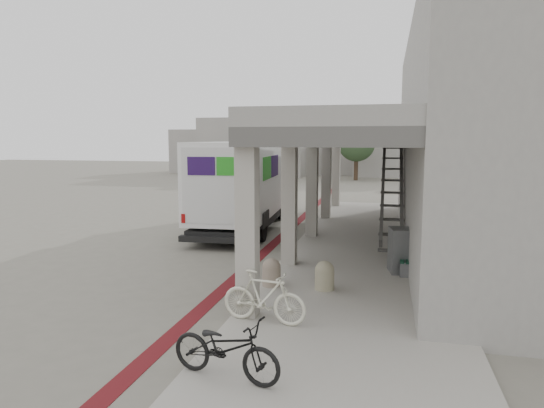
% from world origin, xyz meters
% --- Properties ---
extents(ground, '(120.00, 120.00, 0.00)m').
position_xyz_m(ground, '(0.00, 0.00, 0.00)').
color(ground, slate).
rests_on(ground, ground).
extents(bike_lane_stripe, '(0.35, 40.00, 0.01)m').
position_xyz_m(bike_lane_stripe, '(1.00, 2.00, 0.01)').
color(bike_lane_stripe, '#5C1216').
rests_on(bike_lane_stripe, ground).
extents(sidewalk, '(4.40, 28.00, 0.12)m').
position_xyz_m(sidewalk, '(4.00, 0.00, 0.06)').
color(sidewalk, '#9F9A8F').
rests_on(sidewalk, ground).
extents(transit_building, '(7.60, 17.00, 7.00)m').
position_xyz_m(transit_building, '(6.83, 4.50, 3.40)').
color(transit_building, gray).
rests_on(transit_building, ground).
extents(distant_backdrop, '(28.00, 10.00, 6.50)m').
position_xyz_m(distant_backdrop, '(-2.84, 35.89, 2.70)').
color(distant_backdrop, gray).
rests_on(distant_backdrop, ground).
extents(tree_left, '(3.20, 3.20, 4.80)m').
position_xyz_m(tree_left, '(-5.00, 28.00, 3.18)').
color(tree_left, '#38281C').
rests_on(tree_left, ground).
extents(tree_mid, '(3.20, 3.20, 4.80)m').
position_xyz_m(tree_mid, '(2.00, 30.00, 3.18)').
color(tree_mid, '#38281C').
rests_on(tree_mid, ground).
extents(tree_right, '(3.20, 3.20, 4.80)m').
position_xyz_m(tree_right, '(10.00, 29.00, 3.18)').
color(tree_right, '#38281C').
rests_on(tree_right, ground).
extents(fedex_truck, '(2.91, 8.04, 3.37)m').
position_xyz_m(fedex_truck, '(-0.73, 5.70, 1.80)').
color(fedex_truck, black).
rests_on(fedex_truck, ground).
extents(bench, '(0.43, 1.76, 0.41)m').
position_xyz_m(bench, '(5.20, 0.55, 0.41)').
color(bench, slate).
rests_on(bench, sidewalk).
extents(bollard_near, '(0.43, 0.43, 0.65)m').
position_xyz_m(bollard_near, '(3.33, -1.57, 0.45)').
color(bollard_near, gray).
rests_on(bollard_near, sidewalk).
extents(bollard_far, '(0.43, 0.43, 0.64)m').
position_xyz_m(bollard_far, '(2.10, -1.56, 0.44)').
color(bollard_far, gray).
rests_on(bollard_far, sidewalk).
extents(utility_cabinet, '(0.62, 0.75, 1.13)m').
position_xyz_m(utility_cabinet, '(5.00, 0.30, 0.68)').
color(utility_cabinet, slate).
rests_on(utility_cabinet, sidewalk).
extents(bicycle_black, '(1.78, 0.93, 0.89)m').
position_xyz_m(bicycle_black, '(2.50, -5.97, 0.57)').
color(bicycle_black, black).
rests_on(bicycle_black, sidewalk).
extents(bicycle_cream, '(1.67, 0.68, 0.97)m').
position_xyz_m(bicycle_cream, '(2.50, -3.82, 0.61)').
color(bicycle_cream, beige).
rests_on(bicycle_cream, sidewalk).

